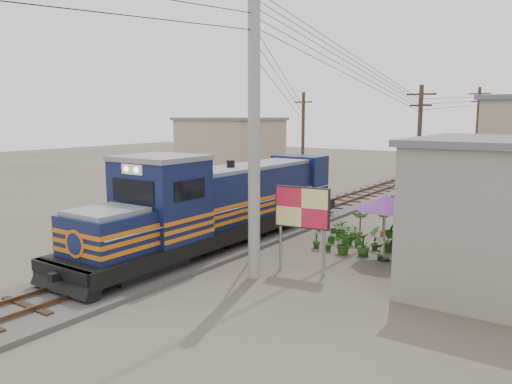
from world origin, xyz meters
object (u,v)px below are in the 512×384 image
Objects in this scene: billboard at (302,210)px; market_umbrella at (386,203)px; locomotive at (223,205)px; vendor at (397,237)px.

market_umbrella is at bearing 51.78° from billboard.
locomotive is 5.33× the size of market_umbrella.
locomotive is 5.16× the size of billboard.
market_umbrella is (1.81, 3.05, -0.01)m from billboard.
locomotive is 9.16× the size of vendor.
market_umbrella is at bearing 28.61° from vendor.
locomotive is at bearing -166.08° from market_umbrella.
billboard is (4.57, -1.47, 0.51)m from locomotive.
locomotive is at bearing -14.56° from vendor.
locomotive is 4.83m from billboard.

